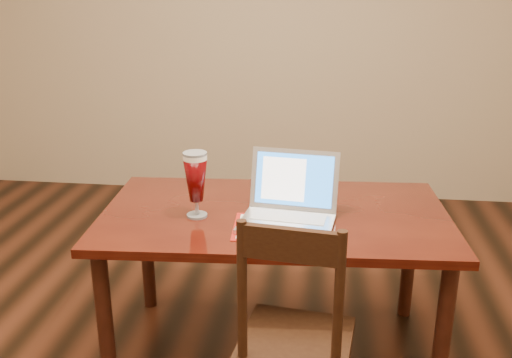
# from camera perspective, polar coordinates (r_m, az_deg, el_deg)

# --- Properties ---
(dining_table) EXTENTS (1.48, 0.89, 0.95)m
(dining_table) POSITION_cam_1_polar(r_m,az_deg,el_deg) (2.40, 1.66, -4.84)
(dining_table) COLOR #441209
(dining_table) RESTS_ON ground
(dining_chair) EXTENTS (0.42, 0.41, 0.89)m
(dining_chair) POSITION_cam_1_polar(r_m,az_deg,el_deg) (2.04, 3.87, -15.70)
(dining_chair) COLOR black
(dining_chair) RESTS_ON ground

